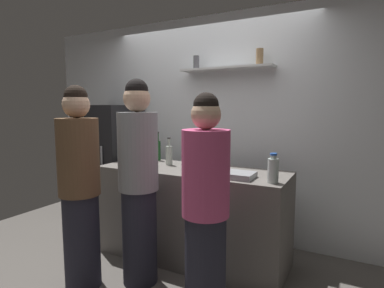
{
  "coord_description": "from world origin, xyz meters",
  "views": [
    {
      "loc": [
        1.58,
        -2.18,
        1.53
      ],
      "look_at": [
        0.16,
        0.51,
        1.18
      ],
      "focal_mm": 28.93,
      "sensor_mm": 36.0,
      "label": 1
    }
  ],
  "objects_px": {
    "person_grey_hoodie": "(139,184)",
    "wine_bottle_green_glass": "(158,150)",
    "refrigerator": "(110,165)",
    "person_pink_top": "(206,210)",
    "utensil_holder": "(136,158)",
    "wine_bottle_amber_glass": "(127,157)",
    "wine_bottle_dark_glass": "(187,157)",
    "water_bottle_plastic": "(273,170)",
    "baking_pan": "(235,175)",
    "wine_bottle_pale_glass": "(169,155)",
    "person_brown_jacket": "(80,189)"
  },
  "relations": [
    {
      "from": "person_grey_hoodie",
      "to": "wine_bottle_green_glass",
      "type": "bearing_deg",
      "value": -144.91
    },
    {
      "from": "refrigerator",
      "to": "person_pink_top",
      "type": "height_order",
      "value": "person_pink_top"
    },
    {
      "from": "utensil_holder",
      "to": "refrigerator",
      "type": "bearing_deg",
      "value": 153.4
    },
    {
      "from": "wine_bottle_amber_glass",
      "to": "wine_bottle_dark_glass",
      "type": "xyz_separation_m",
      "value": [
        0.56,
        0.25,
        0.01
      ]
    },
    {
      "from": "utensil_holder",
      "to": "water_bottle_plastic",
      "type": "xyz_separation_m",
      "value": [
        1.54,
        -0.2,
        0.05
      ]
    },
    {
      "from": "wine_bottle_dark_glass",
      "to": "person_pink_top",
      "type": "distance_m",
      "value": 0.98
    },
    {
      "from": "refrigerator",
      "to": "wine_bottle_green_glass",
      "type": "relative_size",
      "value": 4.71
    },
    {
      "from": "baking_pan",
      "to": "person_grey_hoodie",
      "type": "height_order",
      "value": "person_grey_hoodie"
    },
    {
      "from": "baking_pan",
      "to": "person_grey_hoodie",
      "type": "bearing_deg",
      "value": -148.18
    },
    {
      "from": "refrigerator",
      "to": "water_bottle_plastic",
      "type": "bearing_deg",
      "value": -13.7
    },
    {
      "from": "baking_pan",
      "to": "wine_bottle_amber_glass",
      "type": "distance_m",
      "value": 1.14
    },
    {
      "from": "wine_bottle_pale_glass",
      "to": "person_pink_top",
      "type": "bearing_deg",
      "value": -45.2
    },
    {
      "from": "wine_bottle_green_glass",
      "to": "water_bottle_plastic",
      "type": "xyz_separation_m",
      "value": [
        1.44,
        -0.47,
        -0.02
      ]
    },
    {
      "from": "person_brown_jacket",
      "to": "person_pink_top",
      "type": "bearing_deg",
      "value": 91.45
    },
    {
      "from": "utensil_holder",
      "to": "person_brown_jacket",
      "type": "distance_m",
      "value": 0.89
    },
    {
      "from": "wine_bottle_pale_glass",
      "to": "wine_bottle_dark_glass",
      "type": "bearing_deg",
      "value": -13.94
    },
    {
      "from": "utensil_holder",
      "to": "baking_pan",
      "type": "bearing_deg",
      "value": -7.5
    },
    {
      "from": "utensil_holder",
      "to": "water_bottle_plastic",
      "type": "relative_size",
      "value": 0.91
    },
    {
      "from": "wine_bottle_pale_glass",
      "to": "wine_bottle_dark_glass",
      "type": "relative_size",
      "value": 0.95
    },
    {
      "from": "utensil_holder",
      "to": "wine_bottle_green_glass",
      "type": "relative_size",
      "value": 0.67
    },
    {
      "from": "person_pink_top",
      "to": "person_brown_jacket",
      "type": "height_order",
      "value": "person_brown_jacket"
    },
    {
      "from": "water_bottle_plastic",
      "to": "person_pink_top",
      "type": "bearing_deg",
      "value": -121.81
    },
    {
      "from": "wine_bottle_amber_glass",
      "to": "wine_bottle_dark_glass",
      "type": "bearing_deg",
      "value": 24.12
    },
    {
      "from": "refrigerator",
      "to": "baking_pan",
      "type": "height_order",
      "value": "refrigerator"
    },
    {
      "from": "wine_bottle_pale_glass",
      "to": "water_bottle_plastic",
      "type": "height_order",
      "value": "wine_bottle_pale_glass"
    },
    {
      "from": "water_bottle_plastic",
      "to": "person_grey_hoodie",
      "type": "xyz_separation_m",
      "value": [
        -1.05,
        -0.4,
        -0.15
      ]
    },
    {
      "from": "refrigerator",
      "to": "person_pink_top",
      "type": "bearing_deg",
      "value": -30.0
    },
    {
      "from": "water_bottle_plastic",
      "to": "person_brown_jacket",
      "type": "relative_size",
      "value": 0.14
    },
    {
      "from": "wine_bottle_dark_glass",
      "to": "water_bottle_plastic",
      "type": "height_order",
      "value": "wine_bottle_dark_glass"
    },
    {
      "from": "wine_bottle_amber_glass",
      "to": "person_brown_jacket",
      "type": "distance_m",
      "value": 0.67
    },
    {
      "from": "refrigerator",
      "to": "wine_bottle_dark_glass",
      "type": "relative_size",
      "value": 5.03
    },
    {
      "from": "wine_bottle_pale_glass",
      "to": "person_brown_jacket",
      "type": "bearing_deg",
      "value": -106.41
    },
    {
      "from": "refrigerator",
      "to": "utensil_holder",
      "type": "bearing_deg",
      "value": -26.6
    },
    {
      "from": "baking_pan",
      "to": "wine_bottle_dark_glass",
      "type": "bearing_deg",
      "value": 162.79
    },
    {
      "from": "wine_bottle_green_glass",
      "to": "person_pink_top",
      "type": "bearing_deg",
      "value": -42.94
    },
    {
      "from": "wine_bottle_pale_glass",
      "to": "water_bottle_plastic",
      "type": "distance_m",
      "value": 1.2
    },
    {
      "from": "utensil_holder",
      "to": "person_grey_hoodie",
      "type": "bearing_deg",
      "value": -50.39
    },
    {
      "from": "wine_bottle_dark_glass",
      "to": "person_pink_top",
      "type": "xyz_separation_m",
      "value": [
        0.57,
        -0.77,
        -0.23
      ]
    },
    {
      "from": "person_pink_top",
      "to": "wine_bottle_dark_glass",
      "type": "bearing_deg",
      "value": -35.61
    },
    {
      "from": "wine_bottle_pale_glass",
      "to": "person_pink_top",
      "type": "relative_size",
      "value": 0.18
    },
    {
      "from": "wine_bottle_green_glass",
      "to": "refrigerator",
      "type": "bearing_deg",
      "value": 174.37
    },
    {
      "from": "wine_bottle_amber_glass",
      "to": "person_grey_hoodie",
      "type": "height_order",
      "value": "person_grey_hoodie"
    },
    {
      "from": "refrigerator",
      "to": "wine_bottle_pale_glass",
      "type": "relative_size",
      "value": 5.3
    },
    {
      "from": "wine_bottle_amber_glass",
      "to": "person_pink_top",
      "type": "bearing_deg",
      "value": -24.44
    },
    {
      "from": "baking_pan",
      "to": "person_pink_top",
      "type": "distance_m",
      "value": 0.61
    },
    {
      "from": "baking_pan",
      "to": "person_brown_jacket",
      "type": "height_order",
      "value": "person_brown_jacket"
    },
    {
      "from": "wine_bottle_pale_glass",
      "to": "person_grey_hoodie",
      "type": "xyz_separation_m",
      "value": [
        0.12,
        -0.68,
        -0.15
      ]
    },
    {
      "from": "wine_bottle_green_glass",
      "to": "person_brown_jacket",
      "type": "bearing_deg",
      "value": -90.46
    },
    {
      "from": "wine_bottle_green_glass",
      "to": "wine_bottle_dark_glass",
      "type": "height_order",
      "value": "wine_bottle_green_glass"
    },
    {
      "from": "person_pink_top",
      "to": "water_bottle_plastic",
      "type": "bearing_deg",
      "value": -104.01
    }
  ]
}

